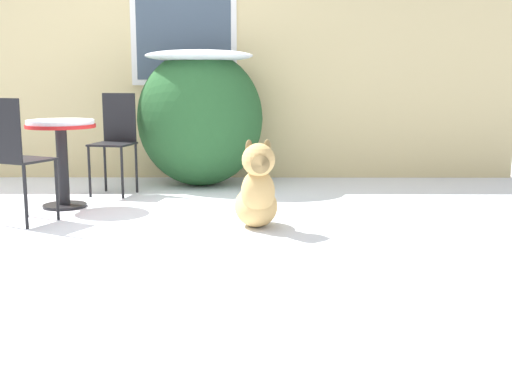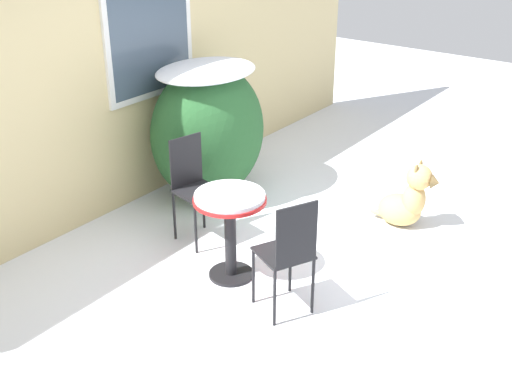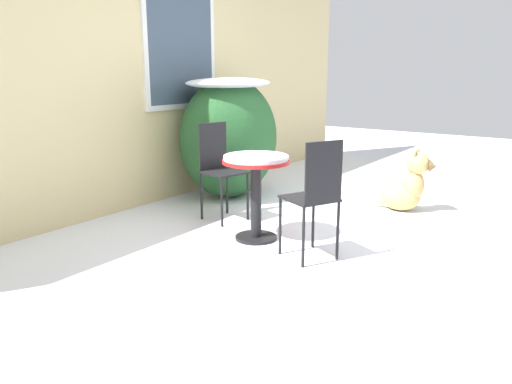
{
  "view_description": "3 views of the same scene",
  "coord_description": "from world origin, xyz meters",
  "px_view_note": "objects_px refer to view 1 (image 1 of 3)",
  "views": [
    {
      "loc": [
        1.19,
        -4.91,
        1.1
      ],
      "look_at": [
        1.17,
        -0.22,
        0.26
      ],
      "focal_mm": 45.0,
      "sensor_mm": 36.0,
      "label": 1
    },
    {
      "loc": [
        -3.95,
        -2.35,
        2.92
      ],
      "look_at": [
        0.0,
        0.6,
        0.55
      ],
      "focal_mm": 45.0,
      "sensor_mm": 36.0,
      "label": 2
    },
    {
      "loc": [
        -3.91,
        -1.94,
        1.46
      ],
      "look_at": [
        -0.48,
        0.5,
        0.43
      ],
      "focal_mm": 35.0,
      "sensor_mm": 36.0,
      "label": 3
    }
  ],
  "objects_px": {
    "dog": "(257,194)",
    "patio_chair_near_table": "(115,138)",
    "patio_table": "(61,141)",
    "patio_chair_far_side": "(16,155)"
  },
  "relations": [
    {
      "from": "patio_chair_near_table",
      "to": "dog",
      "type": "bearing_deg",
      "value": -34.39
    },
    {
      "from": "dog",
      "to": "patio_chair_near_table",
      "type": "bearing_deg",
      "value": 126.23
    },
    {
      "from": "patio_chair_near_table",
      "to": "dog",
      "type": "height_order",
      "value": "patio_chair_near_table"
    },
    {
      "from": "patio_chair_near_table",
      "to": "dog",
      "type": "distance_m",
      "value": 1.99
    },
    {
      "from": "patio_table",
      "to": "patio_chair_far_side",
      "type": "xyz_separation_m",
      "value": [
        -0.14,
        -0.65,
        -0.04
      ]
    },
    {
      "from": "patio_chair_far_side",
      "to": "patio_table",
      "type": "bearing_deg",
      "value": -77.16
    },
    {
      "from": "dog",
      "to": "patio_table",
      "type": "bearing_deg",
      "value": 147.95
    },
    {
      "from": "patio_table",
      "to": "patio_chair_far_side",
      "type": "bearing_deg",
      "value": -102.29
    },
    {
      "from": "patio_chair_far_side",
      "to": "dog",
      "type": "relative_size",
      "value": 1.44
    },
    {
      "from": "patio_table",
      "to": "patio_chair_far_side",
      "type": "height_order",
      "value": "patio_chair_far_side"
    }
  ]
}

